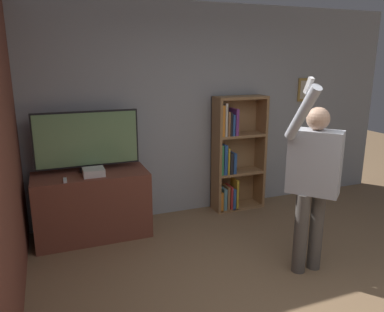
{
  "coord_description": "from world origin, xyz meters",
  "views": [
    {
      "loc": [
        -1.72,
        -1.82,
        2.0
      ],
      "look_at": [
        -0.41,
        1.56,
        1.07
      ],
      "focal_mm": 35.0,
      "sensor_mm": 36.0,
      "label": 1
    }
  ],
  "objects_px": {
    "bookshelf": "(233,156)",
    "person": "(314,175)",
    "television": "(87,140)",
    "game_console": "(94,172)"
  },
  "relations": [
    {
      "from": "bookshelf",
      "to": "person",
      "type": "height_order",
      "value": "person"
    },
    {
      "from": "television",
      "to": "person",
      "type": "relative_size",
      "value": 0.61
    },
    {
      "from": "person",
      "to": "bookshelf",
      "type": "bearing_deg",
      "value": 137.68
    },
    {
      "from": "television",
      "to": "bookshelf",
      "type": "bearing_deg",
      "value": 2.71
    },
    {
      "from": "game_console",
      "to": "bookshelf",
      "type": "height_order",
      "value": "bookshelf"
    },
    {
      "from": "game_console",
      "to": "person",
      "type": "relative_size",
      "value": 0.12
    },
    {
      "from": "television",
      "to": "game_console",
      "type": "relative_size",
      "value": 5.0
    },
    {
      "from": "game_console",
      "to": "bookshelf",
      "type": "bearing_deg",
      "value": 8.57
    },
    {
      "from": "person",
      "to": "game_console",
      "type": "bearing_deg",
      "value": -168.29
    },
    {
      "from": "game_console",
      "to": "bookshelf",
      "type": "relative_size",
      "value": 0.15
    }
  ]
}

